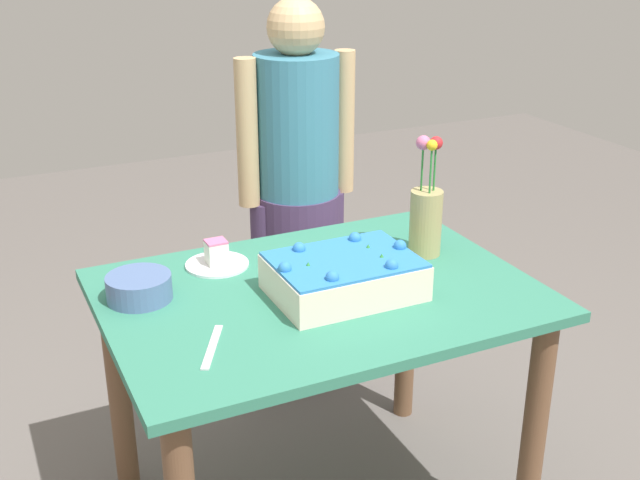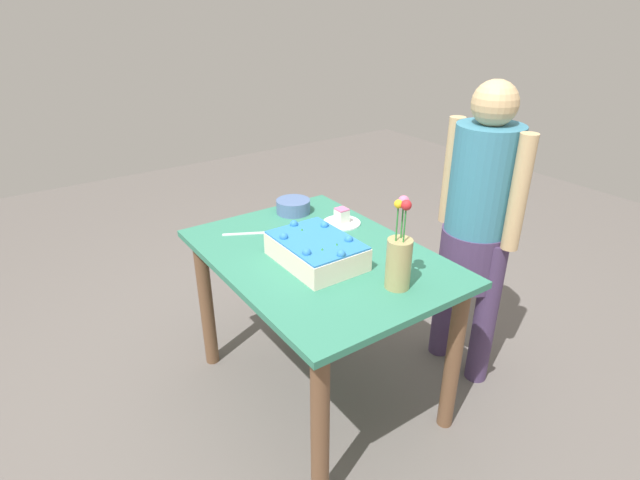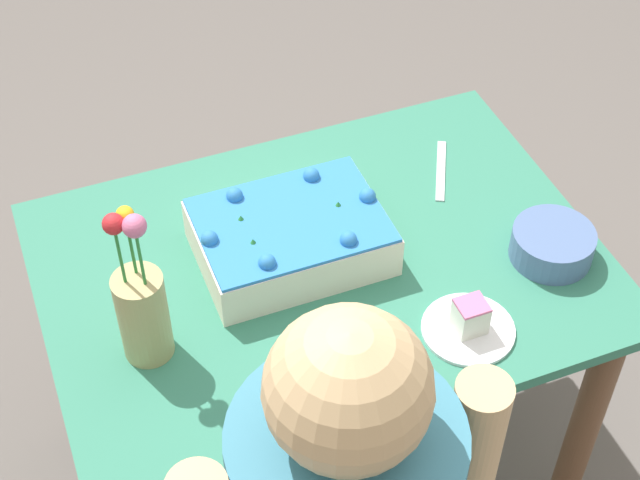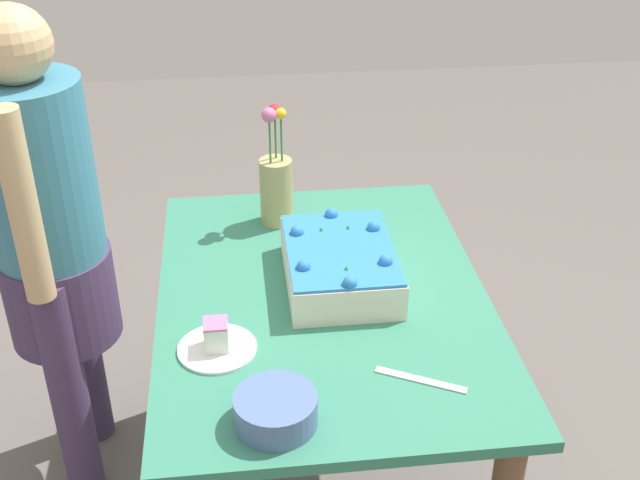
{
  "view_description": "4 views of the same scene",
  "coord_description": "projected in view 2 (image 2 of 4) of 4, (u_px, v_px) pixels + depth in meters",
  "views": [
    {
      "loc": [
        -0.86,
        -1.82,
        1.76
      ],
      "look_at": [
        0.01,
        0.02,
        0.92
      ],
      "focal_mm": 45.0,
      "sensor_mm": 36.0,
      "label": 1
    },
    {
      "loc": [
        1.6,
        -1.11,
        1.79
      ],
      "look_at": [
        0.09,
        -0.05,
        0.89
      ],
      "focal_mm": 28.0,
      "sensor_mm": 36.0,
      "label": 2
    },
    {
      "loc": [
        0.53,
        1.33,
        2.3
      ],
      "look_at": [
        0.01,
        0.01,
        0.87
      ],
      "focal_mm": 55.0,
      "sensor_mm": 36.0,
      "label": 3
    },
    {
      "loc": [
        -1.72,
        0.21,
        1.97
      ],
      "look_at": [
        0.07,
        -0.0,
        0.9
      ],
      "focal_mm": 45.0,
      "sensor_mm": 36.0,
      "label": 4
    }
  ],
  "objects": [
    {
      "name": "ground_plane",
      "position": [
        319.0,
        389.0,
        2.54
      ],
      "size": [
        8.0,
        8.0,
        0.0
      ],
      "primitive_type": "plane",
      "color": "#635D59"
    },
    {
      "name": "dining_table",
      "position": [
        319.0,
        281.0,
        2.26
      ],
      "size": [
        1.18,
        0.86,
        0.78
      ],
      "color": "#337C62",
      "rests_on": "ground_plane"
    },
    {
      "name": "sheet_cake",
      "position": [
        316.0,
        250.0,
        2.11
      ],
      "size": [
        0.39,
        0.29,
        0.13
      ],
      "color": "#F8E3CB",
      "rests_on": "dining_table"
    },
    {
      "name": "serving_plate_with_slice",
      "position": [
        342.0,
        219.0,
        2.48
      ],
      "size": [
        0.19,
        0.19,
        0.08
      ],
      "color": "white",
      "rests_on": "dining_table"
    },
    {
      "name": "cake_knife",
      "position": [
        245.0,
        234.0,
        2.38
      ],
      "size": [
        0.12,
        0.2,
        0.0
      ],
      "primitive_type": "cube",
      "rotation": [
        0.0,
        0.0,
        1.09
      ],
      "color": "silver",
      "rests_on": "dining_table"
    },
    {
      "name": "flower_vase",
      "position": [
        399.0,
        259.0,
        1.89
      ],
      "size": [
        0.1,
        0.1,
        0.37
      ],
      "color": "tan",
      "rests_on": "dining_table"
    },
    {
      "name": "fruit_bowl",
      "position": [
        293.0,
        206.0,
        2.6
      ],
      "size": [
        0.18,
        0.18,
        0.07
      ],
      "primitive_type": "cylinder",
      "color": "#506B9D",
      "rests_on": "dining_table"
    },
    {
      "name": "person_standing",
      "position": [
        477.0,
        219.0,
        2.35
      ],
      "size": [
        0.45,
        0.31,
        1.49
      ],
      "rotation": [
        0.0,
        0.0,
        -1.57
      ],
      "color": "#453358",
      "rests_on": "ground_plane"
    }
  ]
}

